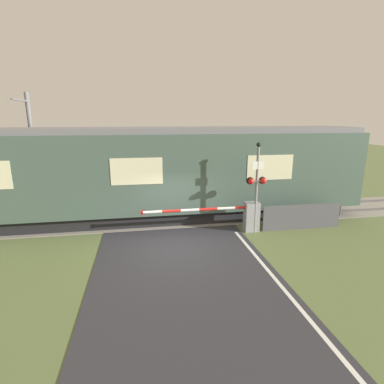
{
  "coord_description": "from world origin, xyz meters",
  "views": [
    {
      "loc": [
        -1.19,
        -10.3,
        4.69
      ],
      "look_at": [
        0.86,
        1.7,
        1.66
      ],
      "focal_mm": 28.0,
      "sensor_mm": 36.0,
      "label": 1
    }
  ],
  "objects": [
    {
      "name": "train",
      "position": [
        -1.39,
        3.44,
        2.18
      ],
      "size": [
        20.92,
        3.08,
        4.26
      ],
      "color": "black",
      "rests_on": "ground_plane"
    },
    {
      "name": "roadside_fence",
      "position": [
        5.52,
        0.94,
        0.55
      ],
      "size": [
        3.51,
        0.06,
        1.1
      ],
      "color": "#4C4C51",
      "rests_on": "ground_plane"
    },
    {
      "name": "track_bed",
      "position": [
        0.0,
        3.44,
        0.02
      ],
      "size": [
        36.0,
        3.2,
        0.13
      ],
      "color": "gray",
      "rests_on": "ground_plane"
    },
    {
      "name": "catenary_pole",
      "position": [
        -6.3,
        5.21,
        3.06
      ],
      "size": [
        0.2,
        1.9,
        5.83
      ],
      "color": "slate",
      "rests_on": "ground_plane"
    },
    {
      "name": "ground_plane",
      "position": [
        0.0,
        0.0,
        0.0
      ],
      "size": [
        80.0,
        80.0,
        0.0
      ],
      "primitive_type": "plane",
      "color": "#5B6B3D"
    },
    {
      "name": "signal_post",
      "position": [
        3.38,
        0.91,
        2.13
      ],
      "size": [
        0.82,
        0.26,
        3.75
      ],
      "color": "gray",
      "rests_on": "ground_plane"
    },
    {
      "name": "crossing_barrier",
      "position": [
        2.98,
        1.1,
        0.69
      ],
      "size": [
        4.91,
        0.44,
        1.26
      ],
      "color": "gray",
      "rests_on": "ground_plane"
    }
  ]
}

